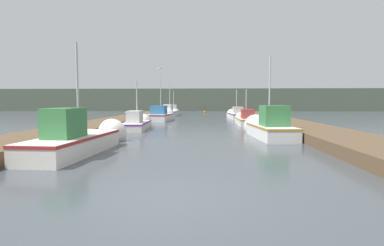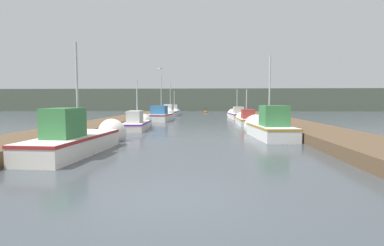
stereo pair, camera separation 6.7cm
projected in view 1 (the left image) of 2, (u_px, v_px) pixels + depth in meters
ground_plane at (168, 199)px, 5.80m from camera, size 200.00×200.00×0.00m
dock_left at (108, 124)px, 22.04m from camera, size 3.00×40.00×0.46m
dock_right at (288, 124)px, 21.39m from camera, size 3.00×40.00×0.46m
distant_shore_ridge at (203, 100)px, 63.39m from camera, size 120.00×16.00×4.20m
fishing_boat_0 at (83, 139)px, 11.31m from camera, size 1.82×6.18×4.39m
fishing_boat_1 at (268, 127)px, 15.83m from camera, size 1.98×5.35×4.64m
fishing_boat_2 at (138, 123)px, 20.55m from camera, size 1.70×5.57×3.64m
fishing_boat_3 at (246, 120)px, 24.24m from camera, size 1.47×4.68×3.21m
fishing_boat_4 at (161, 116)px, 29.00m from camera, size 2.12×5.23×4.84m
fishing_boat_5 at (236, 115)px, 32.54m from camera, size 1.77×5.70×3.49m
fishing_boat_6 at (170, 113)px, 38.02m from camera, size 1.97×5.82×4.64m
fishing_boat_7 at (174, 112)px, 42.48m from camera, size 1.89×5.64×3.77m
mooring_piling_0 at (127, 120)px, 21.34m from camera, size 0.34×0.34×1.09m
mooring_piling_1 at (169, 109)px, 45.88m from camera, size 0.24×0.24×1.21m
channel_buoy at (205, 112)px, 48.37m from camera, size 0.44×0.44×0.94m
seagull_lead at (159, 69)px, 21.80m from camera, size 0.50×0.44×0.12m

